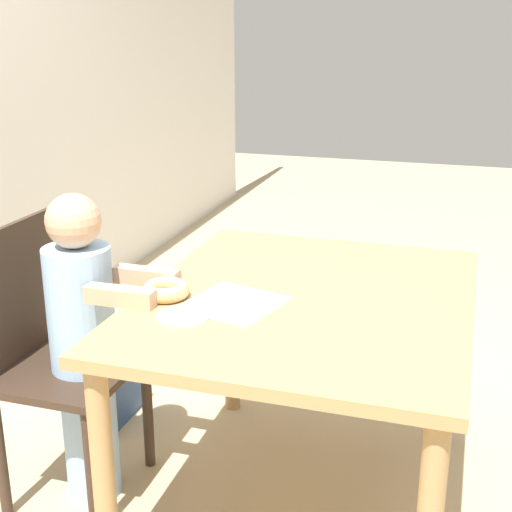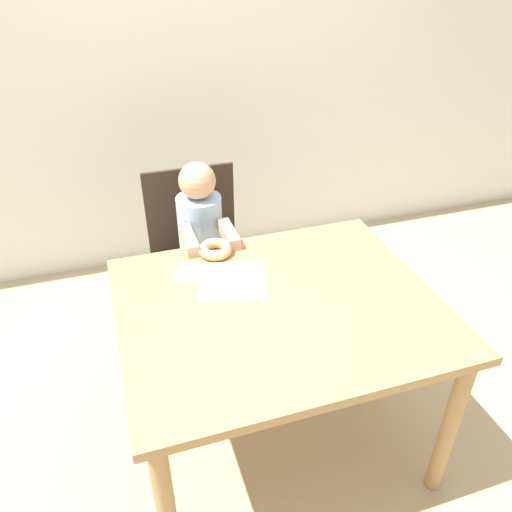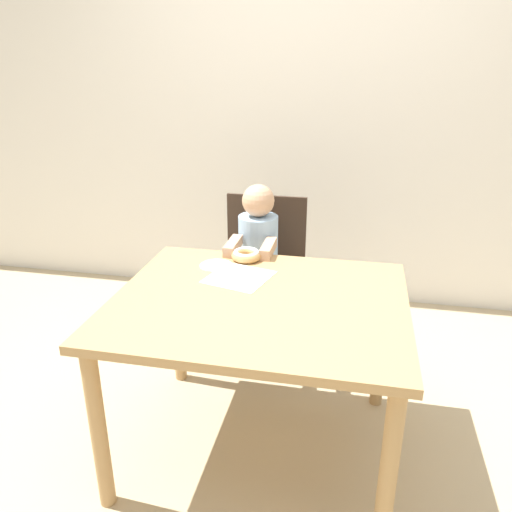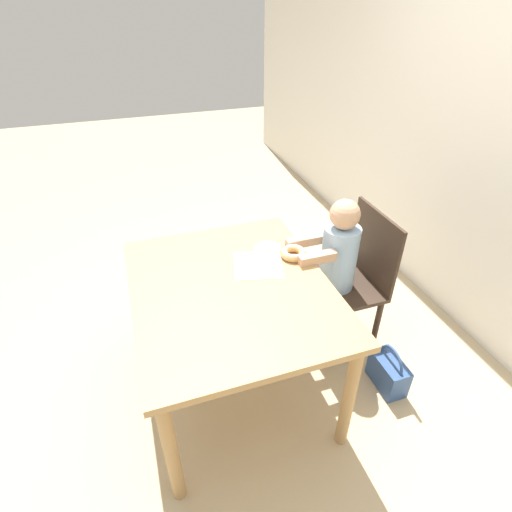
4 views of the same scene
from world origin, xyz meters
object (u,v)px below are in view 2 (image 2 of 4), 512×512
at_px(chair, 198,255).
at_px(handbag, 274,293).
at_px(child_figure, 203,259).
at_px(donut, 215,249).

height_order(chair, handbag, chair).
distance_m(child_figure, donut, 0.36).
distance_m(child_figure, handbag, 0.62).
bearing_deg(child_figure, donut, -89.57).
height_order(child_figure, donut, child_figure).
distance_m(chair, child_figure, 0.13).
bearing_deg(handbag, donut, -133.84).
distance_m(chair, handbag, 0.57).
bearing_deg(chair, donut, -89.70).
bearing_deg(donut, handbag, 46.16).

